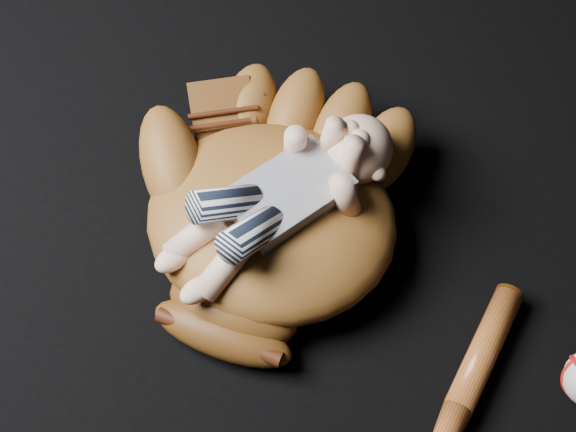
# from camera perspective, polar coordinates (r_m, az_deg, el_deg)

# --- Properties ---
(baseball_glove) EXTENTS (0.58, 0.62, 0.16)m
(baseball_glove) POSITION_cam_1_polar(r_m,az_deg,el_deg) (1.25, -1.10, 0.21)
(baseball_glove) COLOR brown
(baseball_glove) RESTS_ON ground
(newborn_baby) EXTENTS (0.25, 0.40, 0.15)m
(newborn_baby) POSITION_cam_1_polar(r_m,az_deg,el_deg) (1.20, -1.11, 0.93)
(newborn_baby) COLOR beige
(newborn_baby) RESTS_ON baseball_glove
(baseball_bat) EXTENTS (0.12, 0.43, 0.04)m
(baseball_bat) POSITION_cam_1_polar(r_m,az_deg,el_deg) (1.20, 10.48, -13.11)
(baseball_bat) COLOR #9B4D1E
(baseball_bat) RESTS_ON ground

